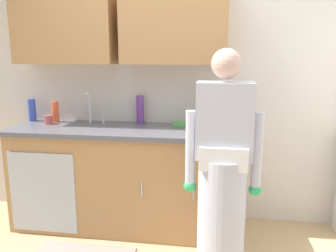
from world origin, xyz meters
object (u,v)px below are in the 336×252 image
object	(u,v)px
bottle_water_tall	(55,112)
sponge	(179,124)
bottle_soap	(209,113)
cup_by_sink	(49,120)
bottle_cleaner_spray	(220,112)
sink	(89,128)
bottle_water_short	(32,110)
person_at_sink	(222,183)
bottle_dish_liquid	(140,109)

from	to	relation	value
bottle_water_tall	sponge	distance (m)	1.21
bottle_soap	cup_by_sink	bearing A→B (deg)	-176.63
bottle_cleaner_spray	sink	bearing A→B (deg)	-171.26
sink	bottle_cleaner_spray	distance (m)	1.21
cup_by_sink	sponge	xyz separation A→B (m)	(1.23, 0.12, -0.03)
bottle_water_tall	cup_by_sink	size ratio (longest dim) A/B	2.39
bottle_cleaner_spray	bottle_water_short	xyz separation A→B (m)	(-1.84, 0.00, -0.03)
bottle_water_tall	cup_by_sink	world-z (taller)	bottle_water_tall
sink	sponge	bearing A→B (deg)	12.68
cup_by_sink	sponge	size ratio (longest dim) A/B	0.76
sink	bottle_water_tall	xyz separation A→B (m)	(-0.40, 0.17, 0.11)
person_at_sink	bottle_cleaner_spray	bearing A→B (deg)	91.74
bottle_water_tall	sponge	size ratio (longest dim) A/B	1.82
bottle_water_tall	bottle_cleaner_spray	bearing A→B (deg)	0.36
cup_by_sink	sponge	distance (m)	1.23
bottle_soap	sink	bearing A→B (deg)	-172.05
cup_by_sink	sponge	world-z (taller)	cup_by_sink
sink	person_at_sink	distance (m)	1.37
bottle_dish_liquid	person_at_sink	bearing A→B (deg)	-46.58
bottle_soap	bottle_cleaner_spray	world-z (taller)	bottle_cleaner_spray
bottle_dish_liquid	bottle_water_short	bearing A→B (deg)	-177.94
person_at_sink	bottle_soap	size ratio (longest dim) A/B	6.29
sink	person_at_sink	size ratio (longest dim) A/B	0.31
person_at_sink	bottle_water_short	xyz separation A→B (m)	(-1.86, 0.78, 0.36)
bottle_soap	bottle_water_short	distance (m)	1.74
sink	bottle_dish_liquid	distance (m)	0.51
bottle_soap	bottle_water_short	size ratio (longest dim) A/B	1.17
bottle_water_short	cup_by_sink	world-z (taller)	bottle_water_short
bottle_dish_liquid	bottle_soap	distance (m)	0.66
cup_by_sink	bottle_dish_liquid	bearing A→B (deg)	10.75
sink	bottle_water_tall	world-z (taller)	sink
bottle_dish_liquid	bottle_water_tall	bearing A→B (deg)	-176.38
sink	bottle_cleaner_spray	world-z (taller)	sink
sink	bottle_dish_liquid	size ratio (longest dim) A/B	1.87
person_at_sink	bottle_water_tall	xyz separation A→B (m)	(-1.61, 0.77, 0.35)
bottle_water_short	sponge	xyz separation A→B (m)	(1.46, -0.00, -0.09)
person_at_sink	bottle_soap	distance (m)	0.85
bottle_water_tall	cup_by_sink	bearing A→B (deg)	-98.86
sink	bottle_cleaner_spray	xyz separation A→B (m)	(1.18, 0.18, 0.15)
bottle_soap	bottle_water_short	world-z (taller)	bottle_soap
bottle_dish_liquid	cup_by_sink	xyz separation A→B (m)	(-0.85, -0.16, -0.09)
bottle_cleaner_spray	cup_by_sink	size ratio (longest dim) A/B	3.28
bottle_water_tall	bottle_dish_liquid	size ratio (longest dim) A/B	0.75
bottle_soap	sponge	xyz separation A→B (m)	(-0.28, 0.03, -0.11)
bottle_dish_liquid	bottle_cleaner_spray	xyz separation A→B (m)	(0.75, -0.04, 0.00)
bottle_soap	sponge	world-z (taller)	bottle_soap
bottle_water_short	person_at_sink	bearing A→B (deg)	-22.77
bottle_water_tall	sponge	bearing A→B (deg)	0.49
sink	cup_by_sink	distance (m)	0.43
bottle_water_short	bottle_water_tall	bearing A→B (deg)	-3.12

